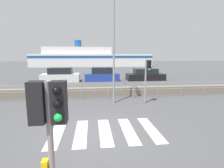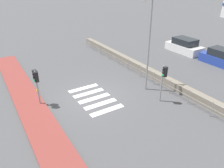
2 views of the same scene
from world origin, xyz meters
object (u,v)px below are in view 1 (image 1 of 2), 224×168
traffic_light_far (148,72)px  ferry_boat (89,58)px  parked_car_blue (102,75)px  parked_car_black (145,75)px  traffic_light_near (49,115)px  streetlamp (114,34)px  parked_car_white (61,75)px

traffic_light_far → ferry_boat: bearing=95.8°
traffic_light_far → ferry_boat: (-3.86, 37.71, 0.20)m
ferry_boat → parked_car_blue: ferry_boat is taller
traffic_light_far → parked_car_black: size_ratio=0.60×
traffic_light_near → streetlamp: (1.99, 7.34, 2.13)m
parked_car_blue → traffic_light_near: bearing=-96.1°
traffic_light_far → ferry_boat: ferry_boat is taller
traffic_light_far → parked_car_white: (-6.71, 9.77, -1.25)m
traffic_light_near → parked_car_blue: (1.83, 16.95, -1.27)m
parked_car_black → parked_car_white: bearing=-180.0°
traffic_light_far → parked_car_blue: size_ratio=0.68×
parked_car_white → parked_car_blue: parked_car_white is taller
ferry_boat → parked_car_white: ferry_boat is taller
traffic_light_near → ferry_boat: (0.11, 44.89, 0.19)m
parked_car_white → parked_car_blue: (4.56, 0.00, -0.00)m
ferry_boat → parked_car_blue: 28.03m
parked_car_white → parked_car_black: bearing=0.0°
ferry_boat → parked_car_black: ferry_boat is taller
traffic_light_near → traffic_light_far: size_ratio=0.95×
traffic_light_near → traffic_light_far: (3.97, 7.18, -0.01)m
traffic_light_far → parked_car_white: size_ratio=0.63×
streetlamp → parked_car_blue: 10.20m
traffic_light_far → traffic_light_near: bearing=-118.9°
traffic_light_near → parked_car_blue: size_ratio=0.65×
traffic_light_near → streetlamp: size_ratio=0.37×
traffic_light_near → streetlamp: bearing=74.8°
traffic_light_far → parked_car_black: (2.94, 9.77, -1.33)m
traffic_light_near → parked_car_white: bearing=99.2°
streetlamp → parked_car_black: 11.35m
parked_car_blue → ferry_boat: bearing=93.5°
parked_car_black → streetlamp: bearing=-117.1°
traffic_light_near → ferry_boat: ferry_boat is taller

